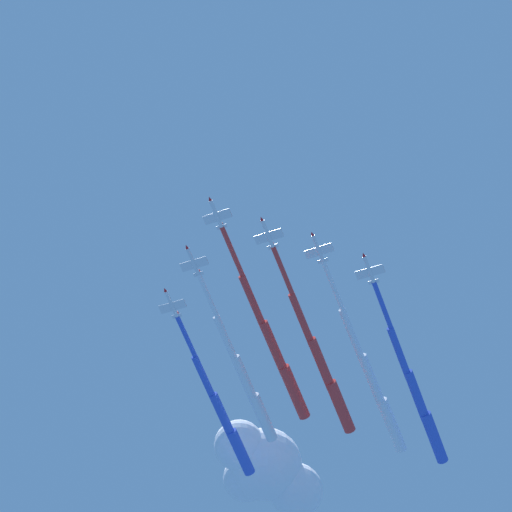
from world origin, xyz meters
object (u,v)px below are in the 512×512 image
(jet_port_inner, at_px, (323,366))
(jet_starboard_inner, at_px, (246,380))
(jet_lead, at_px, (275,350))
(jet_port_outer, at_px, (418,398))
(jet_port_mid, at_px, (374,383))
(jet_starboard_mid, at_px, (223,417))

(jet_port_inner, distance_m, jet_starboard_inner, 23.39)
(jet_lead, relative_size, jet_port_inner, 1.02)
(jet_starboard_inner, distance_m, jet_port_outer, 51.96)
(jet_starboard_inner, distance_m, jet_port_mid, 38.72)
(jet_port_mid, bearing_deg, jet_port_outer, 144.71)
(jet_starboard_mid, xyz_separation_m, jet_port_outer, (-32.45, 49.41, -2.86))
(jet_port_inner, bearing_deg, jet_lead, -31.93)
(jet_starboard_mid, distance_m, jet_port_outer, 59.18)
(jet_starboard_inner, height_order, jet_port_outer, jet_starboard_inner)
(jet_lead, height_order, jet_starboard_inner, jet_lead)
(jet_port_inner, xyz_separation_m, jet_starboard_mid, (5.52, -34.58, 2.64))
(jet_lead, relative_size, jet_starboard_inner, 1.11)
(jet_port_mid, height_order, jet_starboard_mid, jet_port_mid)
(jet_port_inner, distance_m, jet_port_outer, 30.74)
(jet_lead, xyz_separation_m, jet_port_mid, (-28.37, 14.80, 1.05))
(jet_starboard_inner, bearing_deg, jet_port_outer, 137.00)
(jet_port_inner, relative_size, jet_starboard_mid, 1.09)
(jet_port_inner, xyz_separation_m, jet_port_mid, (-15.95, 7.06, 2.86))
(jet_port_mid, bearing_deg, jet_starboard_mid, -62.72)
(jet_starboard_inner, bearing_deg, jet_starboard_mid, -111.61)
(jet_port_inner, relative_size, jet_port_mid, 0.95)
(jet_starboard_mid, bearing_deg, jet_port_outer, 123.29)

